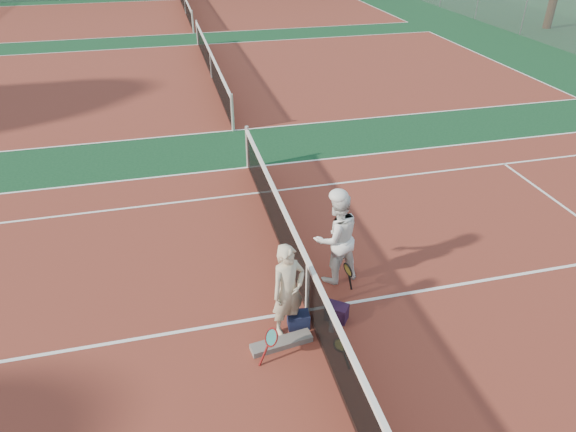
{
  "coord_description": "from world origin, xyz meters",
  "views": [
    {
      "loc": [
        -1.82,
        -6.11,
        5.72
      ],
      "look_at": [
        0.0,
        1.3,
        1.05
      ],
      "focal_mm": 32.0,
      "sensor_mm": 36.0,
      "label": 1
    }
  ],
  "objects_px": {
    "sports_bag_navy": "(298,320)",
    "racket_black_held": "(347,278)",
    "racket_spare": "(341,345)",
    "net_main": "(307,286)",
    "player_b": "(336,238)",
    "water_bottle": "(332,324)",
    "player_a": "(288,291)",
    "racket_red": "(272,345)",
    "sports_bag_purple": "(337,312)"
  },
  "relations": [
    {
      "from": "player_b",
      "to": "racket_spare",
      "type": "height_order",
      "value": "player_b"
    },
    {
      "from": "racket_spare",
      "to": "net_main",
      "type": "bearing_deg",
      "value": 22.81
    },
    {
      "from": "racket_spare",
      "to": "water_bottle",
      "type": "bearing_deg",
      "value": 12.54
    },
    {
      "from": "net_main",
      "to": "player_b",
      "type": "bearing_deg",
      "value": 45.65
    },
    {
      "from": "net_main",
      "to": "racket_black_held",
      "type": "relative_size",
      "value": 18.59
    },
    {
      "from": "racket_black_held",
      "to": "sports_bag_purple",
      "type": "bearing_deg",
      "value": 42.46
    },
    {
      "from": "net_main",
      "to": "player_b",
      "type": "xyz_separation_m",
      "value": [
        0.7,
        0.72,
        0.35
      ]
    },
    {
      "from": "player_b",
      "to": "racket_red",
      "type": "height_order",
      "value": "player_b"
    },
    {
      "from": "player_a",
      "to": "racket_black_held",
      "type": "distance_m",
      "value": 1.45
    },
    {
      "from": "net_main",
      "to": "sports_bag_purple",
      "type": "distance_m",
      "value": 0.63
    },
    {
      "from": "player_a",
      "to": "player_b",
      "type": "height_order",
      "value": "player_b"
    },
    {
      "from": "sports_bag_purple",
      "to": "racket_red",
      "type": "bearing_deg",
      "value": -154.35
    },
    {
      "from": "net_main",
      "to": "player_a",
      "type": "bearing_deg",
      "value": -138.51
    },
    {
      "from": "racket_red",
      "to": "racket_spare",
      "type": "relative_size",
      "value": 0.9
    },
    {
      "from": "racket_red",
      "to": "water_bottle",
      "type": "height_order",
      "value": "racket_red"
    },
    {
      "from": "sports_bag_navy",
      "to": "water_bottle",
      "type": "distance_m",
      "value": 0.53
    },
    {
      "from": "player_a",
      "to": "racket_spare",
      "type": "distance_m",
      "value": 1.17
    },
    {
      "from": "player_a",
      "to": "sports_bag_navy",
      "type": "bearing_deg",
      "value": -10.35
    },
    {
      "from": "racket_black_held",
      "to": "water_bottle",
      "type": "bearing_deg",
      "value": 42.3
    },
    {
      "from": "player_a",
      "to": "racket_black_held",
      "type": "height_order",
      "value": "player_a"
    },
    {
      "from": "racket_spare",
      "to": "sports_bag_purple",
      "type": "xyz_separation_m",
      "value": [
        0.11,
        0.58,
        0.13
      ]
    },
    {
      "from": "player_a",
      "to": "racket_black_held",
      "type": "xyz_separation_m",
      "value": [
        1.2,
        0.66,
        -0.49
      ]
    },
    {
      "from": "net_main",
      "to": "player_b",
      "type": "relative_size",
      "value": 6.4
    },
    {
      "from": "player_a",
      "to": "sports_bag_navy",
      "type": "xyz_separation_m",
      "value": [
        0.17,
        0.04,
        -0.66
      ]
    },
    {
      "from": "player_b",
      "to": "racket_red",
      "type": "xyz_separation_m",
      "value": [
        -1.48,
        -1.59,
        -0.59
      ]
    },
    {
      "from": "net_main",
      "to": "sports_bag_navy",
      "type": "height_order",
      "value": "net_main"
    },
    {
      "from": "net_main",
      "to": "racket_black_held",
      "type": "height_order",
      "value": "net_main"
    },
    {
      "from": "racket_spare",
      "to": "water_bottle",
      "type": "height_order",
      "value": "water_bottle"
    },
    {
      "from": "racket_black_held",
      "to": "sports_bag_purple",
      "type": "distance_m",
      "value": 0.74
    },
    {
      "from": "player_b",
      "to": "racket_black_held",
      "type": "bearing_deg",
      "value": 90.76
    },
    {
      "from": "player_b",
      "to": "racket_spare",
      "type": "bearing_deg",
      "value": 63.98
    },
    {
      "from": "racket_black_held",
      "to": "racket_spare",
      "type": "xyz_separation_m",
      "value": [
        -0.5,
        -1.19,
        -0.28
      ]
    },
    {
      "from": "racket_red",
      "to": "sports_bag_navy",
      "type": "relative_size",
      "value": 1.61
    },
    {
      "from": "racket_red",
      "to": "racket_black_held",
      "type": "relative_size",
      "value": 0.92
    },
    {
      "from": "racket_black_held",
      "to": "sports_bag_navy",
      "type": "distance_m",
      "value": 1.21
    },
    {
      "from": "racket_black_held",
      "to": "sports_bag_navy",
      "type": "height_order",
      "value": "racket_black_held"
    },
    {
      "from": "net_main",
      "to": "water_bottle",
      "type": "height_order",
      "value": "net_main"
    },
    {
      "from": "racket_spare",
      "to": "sports_bag_purple",
      "type": "bearing_deg",
      "value": -6.6
    },
    {
      "from": "racket_red",
      "to": "sports_bag_purple",
      "type": "xyz_separation_m",
      "value": [
        1.18,
        0.57,
        -0.13
      ]
    },
    {
      "from": "player_a",
      "to": "racket_spare",
      "type": "relative_size",
      "value": 2.63
    },
    {
      "from": "player_b",
      "to": "racket_spare",
      "type": "distance_m",
      "value": 1.85
    },
    {
      "from": "sports_bag_navy",
      "to": "net_main",
      "type": "bearing_deg",
      "value": 54.53
    },
    {
      "from": "sports_bag_navy",
      "to": "racket_spare",
      "type": "bearing_deg",
      "value": -47.07
    },
    {
      "from": "net_main",
      "to": "player_a",
      "type": "xyz_separation_m",
      "value": [
        -0.4,
        -0.36,
        0.28
      ]
    },
    {
      "from": "racket_spare",
      "to": "sports_bag_navy",
      "type": "distance_m",
      "value": 0.77
    },
    {
      "from": "player_a",
      "to": "racket_red",
      "type": "xyz_separation_m",
      "value": [
        -0.37,
        -0.52,
        -0.52
      ]
    },
    {
      "from": "net_main",
      "to": "player_b",
      "type": "height_order",
      "value": "player_b"
    },
    {
      "from": "player_a",
      "to": "player_b",
      "type": "bearing_deg",
      "value": 22.27
    },
    {
      "from": "sports_bag_navy",
      "to": "racket_black_held",
      "type": "bearing_deg",
      "value": 31.56
    },
    {
      "from": "player_b",
      "to": "sports_bag_navy",
      "type": "xyz_separation_m",
      "value": [
        -0.93,
        -1.04,
        -0.73
      ]
    }
  ]
}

